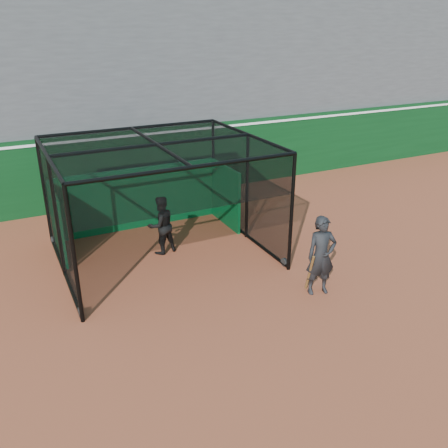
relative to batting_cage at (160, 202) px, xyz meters
name	(u,v)px	position (x,y,z in m)	size (l,w,h in m)	color
ground	(231,325)	(0.15, -3.81, -1.53)	(120.00, 120.00, 0.00)	brown
outfield_wall	(120,166)	(0.15, 4.69, -0.24)	(50.00, 0.50, 2.50)	#093414
grandstand	(87,62)	(0.15, 8.47, 2.95)	(50.00, 7.85, 8.95)	#4C4C4F
batting_cage	(160,202)	(0.00, 0.00, 0.00)	(5.31, 4.60, 3.06)	black
batter	(161,225)	(0.03, 0.12, -0.71)	(0.79, 0.62, 1.63)	black
on_deck_player	(321,256)	(2.62, -3.53, -0.58)	(0.78, 0.61, 1.91)	black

